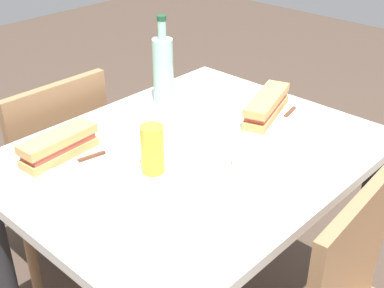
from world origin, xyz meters
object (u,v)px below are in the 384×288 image
at_px(knife_far, 78,161).
at_px(water_bottle, 163,69).
at_px(chair_near, 51,170).
at_px(baguette_sandwich_far, 59,146).
at_px(beer_glass, 153,150).
at_px(dining_table, 192,188).
at_px(plate_far, 61,159).
at_px(olive_bowl, 249,161).
at_px(plate_near, 266,118).
at_px(baguette_sandwich_near, 267,106).
at_px(knife_near, 285,117).

relative_size(knife_far, water_bottle, 0.61).
xyz_separation_m(chair_near, baguette_sandwich_far, (0.18, 0.39, 0.33)).
bearing_deg(beer_glass, water_bottle, -137.73).
xyz_separation_m(dining_table, chair_near, (0.11, -0.61, -0.15)).
xyz_separation_m(plate_far, olive_bowl, (-0.33, 0.39, 0.01)).
xyz_separation_m(baguette_sandwich_far, olive_bowl, (-0.33, 0.39, -0.03)).
distance_m(chair_near, knife_far, 0.56).
distance_m(chair_near, plate_far, 0.52).
bearing_deg(baguette_sandwich_far, olive_bowl, 130.32).
height_order(dining_table, olive_bowl, olive_bowl).
xyz_separation_m(dining_table, water_bottle, (-0.17, -0.29, 0.25)).
bearing_deg(olive_bowl, plate_far, -49.68).
distance_m(plate_near, beer_glass, 0.45).
distance_m(plate_near, water_bottle, 0.37).
bearing_deg(baguette_sandwich_far, baguette_sandwich_near, 156.07).
relative_size(baguette_sandwich_near, knife_far, 1.46).
xyz_separation_m(dining_table, knife_near, (-0.32, 0.09, 0.15)).
bearing_deg(water_bottle, olive_bowl, 74.10).
relative_size(knife_near, beer_glass, 1.35).
relative_size(knife_far, beer_glass, 1.36).
bearing_deg(chair_near, plate_far, 64.96).
distance_m(chair_near, olive_bowl, 0.84).
bearing_deg(knife_near, baguette_sandwich_near, -61.33).
xyz_separation_m(water_bottle, olive_bowl, (0.13, 0.46, -0.10)).
relative_size(plate_near, olive_bowl, 2.85).
distance_m(plate_far, beer_glass, 0.27).
distance_m(plate_far, water_bottle, 0.48).
xyz_separation_m(water_bottle, beer_glass, (0.32, 0.29, -0.05)).
height_order(chair_near, baguette_sandwich_near, chair_near).
height_order(baguette_sandwich_near, knife_near, baguette_sandwich_near).
relative_size(dining_table, chair_near, 1.20).
distance_m(knife_far, water_bottle, 0.47).
bearing_deg(knife_near, dining_table, -15.78).
bearing_deg(plate_far, baguette_sandwich_near, 156.07).
relative_size(plate_near, water_bottle, 0.88).
height_order(dining_table, plate_near, plate_near).
distance_m(knife_far, beer_glass, 0.21).
relative_size(knife_near, olive_bowl, 1.98).
relative_size(knife_near, baguette_sandwich_far, 0.80).
height_order(plate_near, baguette_sandwich_far, baguette_sandwich_far).
bearing_deg(plate_far, water_bottle, -171.14).
relative_size(dining_table, plate_near, 4.01).
bearing_deg(olive_bowl, baguette_sandwich_far, -49.68).
distance_m(plate_near, knife_near, 0.06).
relative_size(dining_table, knife_far, 5.75).
bearing_deg(chair_near, knife_near, 121.61).
distance_m(chair_near, plate_near, 0.81).
bearing_deg(dining_table, plate_near, 172.46).
bearing_deg(knife_near, water_bottle, -68.36).
height_order(water_bottle, beer_glass, water_bottle).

